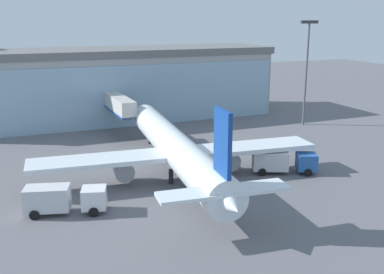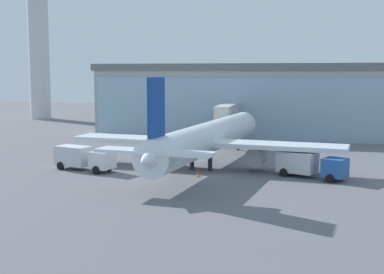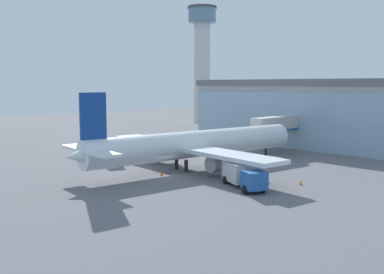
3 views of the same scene
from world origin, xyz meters
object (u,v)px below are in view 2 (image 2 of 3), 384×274
object	(u,v)px
fuel_truck	(309,164)
safety_cone_wingtip	(344,167)
jet_bridge	(229,113)
catering_truck	(83,157)
control_tower	(38,32)
baggage_cart	(306,168)
safety_cone_nose	(198,174)
airplane	(207,139)

from	to	relation	value
fuel_truck	safety_cone_wingtip	size ratio (longest dim) A/B	13.76
jet_bridge	catering_truck	xyz separation A→B (m)	(-11.61, -27.12, -3.21)
catering_truck	safety_cone_wingtip	distance (m)	29.70
control_tower	baggage_cart	distance (m)	85.30
fuel_truck	safety_cone_wingtip	world-z (taller)	fuel_truck
safety_cone_wingtip	safety_cone_nose	bearing A→B (deg)	-151.19
jet_bridge	safety_cone_nose	distance (m)	28.01
jet_bridge	airplane	world-z (taller)	airplane
catering_truck	safety_cone_wingtip	xyz separation A→B (m)	(28.62, 7.83, -1.19)
fuel_truck	catering_truck	bearing A→B (deg)	-151.81
airplane	safety_cone_nose	bearing A→B (deg)	-170.69
safety_cone_nose	baggage_cart	bearing A→B (deg)	25.70
jet_bridge	airplane	distance (m)	21.77
control_tower	baggage_cart	size ratio (longest dim) A/B	10.96
control_tower	baggage_cart	bearing A→B (deg)	-40.00
control_tower	safety_cone_nose	size ratio (longest dim) A/B	61.98
safety_cone_nose	jet_bridge	bearing A→B (deg)	93.95
jet_bridge	fuel_truck	bearing A→B (deg)	-153.49
catering_truck	baggage_cart	size ratio (longest dim) A/B	2.45
jet_bridge	safety_cone_wingtip	world-z (taller)	jet_bridge
catering_truck	fuel_truck	world-z (taller)	same
fuel_truck	jet_bridge	bearing A→B (deg)	141.65
fuel_truck	safety_cone_nose	world-z (taller)	fuel_truck
control_tower	safety_cone_nose	distance (m)	81.25
baggage_cart	safety_cone_nose	bearing A→B (deg)	-78.76
airplane	fuel_truck	distance (m)	12.49
safety_cone_nose	safety_cone_wingtip	bearing A→B (deg)	28.81
catering_truck	safety_cone_nose	bearing A→B (deg)	13.42
control_tower	fuel_truck	world-z (taller)	control_tower
safety_cone_nose	safety_cone_wingtip	world-z (taller)	same
jet_bridge	safety_cone_nose	world-z (taller)	jet_bridge
airplane	jet_bridge	bearing A→B (deg)	9.06
catering_truck	fuel_truck	xyz separation A→B (m)	(24.92, 1.91, 0.00)
control_tower	fuel_truck	size ratio (longest dim) A/B	4.50
airplane	safety_cone_wingtip	xyz separation A→B (m)	(15.54, 2.39, -3.06)
control_tower	safety_cone_nose	xyz separation A→B (m)	(52.60, -58.64, -19.88)
jet_bridge	control_tower	world-z (taller)	control_tower
jet_bridge	airplane	bearing A→B (deg)	-177.43
catering_truck	fuel_truck	size ratio (longest dim) A/B	1.01
fuel_truck	baggage_cart	world-z (taller)	fuel_truck
fuel_truck	baggage_cart	distance (m)	3.08
jet_bridge	control_tower	bearing A→B (deg)	57.19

